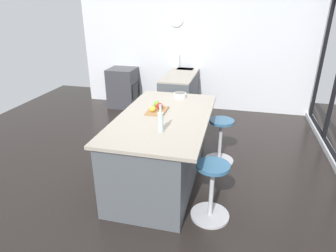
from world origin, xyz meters
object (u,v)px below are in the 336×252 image
(apple_yellow, at_px, (153,109))
(water_bottle, at_px, (161,121))
(stool_middle, at_px, (211,193))
(fruit_bowl, at_px, (180,95))
(apple_green, at_px, (157,104))
(kitchen_island, at_px, (161,147))
(stool_by_window, at_px, (220,142))
(apple_red, at_px, (160,106))
(cutting_board, at_px, (157,111))
(oven_range, at_px, (123,87))

(apple_yellow, relative_size, water_bottle, 0.25)
(stool_middle, distance_m, fruit_bowl, 1.70)
(apple_green, bearing_deg, kitchen_island, 25.51)
(kitchen_island, height_order, water_bottle, water_bottle)
(stool_by_window, height_order, apple_yellow, apple_yellow)
(stool_by_window, bearing_deg, apple_red, -58.86)
(kitchen_island, xyz_separation_m, cutting_board, (-0.12, -0.08, 0.47))
(stool_middle, relative_size, apple_yellow, 8.73)
(oven_range, bearing_deg, water_bottle, 28.65)
(stool_middle, relative_size, apple_red, 7.80)
(apple_yellow, bearing_deg, apple_red, 150.16)
(water_bottle, relative_size, fruit_bowl, 1.64)
(kitchen_island, xyz_separation_m, apple_yellow, (-0.05, -0.12, 0.52))
(oven_range, relative_size, apple_red, 10.03)
(apple_green, bearing_deg, apple_red, 34.24)
(apple_green, bearing_deg, stool_by_window, 113.91)
(stool_by_window, distance_m, fruit_bowl, 0.93)
(apple_yellow, xyz_separation_m, water_bottle, (0.53, 0.25, 0.06))
(stool_middle, height_order, water_bottle, water_bottle)
(water_bottle, bearing_deg, apple_yellow, -154.80)
(stool_by_window, height_order, water_bottle, water_bottle)
(apple_red, bearing_deg, fruit_bowl, 166.58)
(cutting_board, relative_size, apple_red, 4.11)
(oven_range, distance_m, stool_by_window, 3.19)
(cutting_board, xyz_separation_m, apple_red, (-0.03, 0.03, 0.05))
(oven_range, height_order, stool_middle, oven_range)
(kitchen_island, distance_m, water_bottle, 0.77)
(stool_middle, bearing_deg, apple_yellow, -128.55)
(kitchen_island, height_order, stool_by_window, kitchen_island)
(kitchen_island, height_order, apple_yellow, apple_yellow)
(stool_middle, bearing_deg, stool_by_window, 180.00)
(kitchen_island, distance_m, stool_middle, 1.00)
(kitchen_island, height_order, stool_middle, kitchen_island)
(apple_yellow, height_order, fruit_bowl, apple_yellow)
(apple_red, relative_size, fruit_bowl, 0.46)
(stool_middle, relative_size, apple_green, 8.91)
(kitchen_island, relative_size, apple_green, 26.57)
(oven_range, bearing_deg, apple_yellow, 29.31)
(cutting_board, bearing_deg, stool_by_window, 122.08)
(apple_red, bearing_deg, apple_yellow, -29.84)
(stool_middle, bearing_deg, water_bottle, -104.32)
(cutting_board, distance_m, apple_red, 0.07)
(water_bottle, xyz_separation_m, fruit_bowl, (-1.27, -0.04, -0.08))
(kitchen_island, bearing_deg, fruit_bowl, 173.18)
(stool_by_window, xyz_separation_m, fruit_bowl, (-0.14, -0.65, 0.65))
(stool_middle, relative_size, fruit_bowl, 3.59)
(fruit_bowl, bearing_deg, cutting_board, -14.81)
(kitchen_island, bearing_deg, stool_middle, 49.26)
(cutting_board, bearing_deg, apple_green, -162.29)
(stool_by_window, height_order, fruit_bowl, fruit_bowl)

